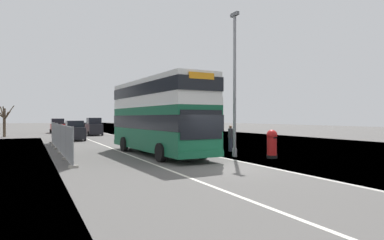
{
  "coord_description": "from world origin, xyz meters",
  "views": [
    {
      "loc": [
        -8.2,
        -13.13,
        2.35
      ],
      "look_at": [
        0.48,
        4.69,
        2.2
      ],
      "focal_mm": 31.14,
      "sensor_mm": 36.0,
      "label": 1
    }
  ],
  "objects_px": {
    "double_decker_bus": "(158,115)",
    "car_receding_far": "(58,126)",
    "roadworks_barrier": "(192,137)",
    "car_oncoming_near": "(75,131)",
    "lamppost_foreground": "(235,89)",
    "car_receding_mid": "(94,127)",
    "pedestrian_at_kerb": "(230,138)",
    "red_pillar_postbox": "(272,143)"
  },
  "relations": [
    {
      "from": "double_decker_bus",
      "to": "car_receding_far",
      "type": "height_order",
      "value": "double_decker_bus"
    },
    {
      "from": "roadworks_barrier",
      "to": "car_oncoming_near",
      "type": "bearing_deg",
      "value": 125.46
    },
    {
      "from": "double_decker_bus",
      "to": "lamppost_foreground",
      "type": "relative_size",
      "value": 1.28
    },
    {
      "from": "double_decker_bus",
      "to": "roadworks_barrier",
      "type": "distance_m",
      "value": 7.0
    },
    {
      "from": "double_decker_bus",
      "to": "roadworks_barrier",
      "type": "height_order",
      "value": "double_decker_bus"
    },
    {
      "from": "roadworks_barrier",
      "to": "car_receding_far",
      "type": "xyz_separation_m",
      "value": [
        -8.31,
        29.61,
        0.28
      ]
    },
    {
      "from": "double_decker_bus",
      "to": "car_receding_mid",
      "type": "height_order",
      "value": "double_decker_bus"
    },
    {
      "from": "double_decker_bus",
      "to": "pedestrian_at_kerb",
      "type": "height_order",
      "value": "double_decker_bus"
    },
    {
      "from": "roadworks_barrier",
      "to": "car_receding_mid",
      "type": "relative_size",
      "value": 0.41
    },
    {
      "from": "car_oncoming_near",
      "to": "car_receding_mid",
      "type": "relative_size",
      "value": 0.99
    },
    {
      "from": "double_decker_bus",
      "to": "car_oncoming_near",
      "type": "relative_size",
      "value": 2.88
    },
    {
      "from": "car_oncoming_near",
      "to": "car_receding_mid",
      "type": "height_order",
      "value": "car_receding_mid"
    },
    {
      "from": "double_decker_bus",
      "to": "lamppost_foreground",
      "type": "distance_m",
      "value": 5.07
    },
    {
      "from": "roadworks_barrier",
      "to": "lamppost_foreground",
      "type": "bearing_deg",
      "value": -97.64
    },
    {
      "from": "car_oncoming_near",
      "to": "car_receding_mid",
      "type": "bearing_deg",
      "value": 69.26
    },
    {
      "from": "roadworks_barrier",
      "to": "pedestrian_at_kerb",
      "type": "height_order",
      "value": "pedestrian_at_kerb"
    },
    {
      "from": "red_pillar_postbox",
      "to": "car_receding_mid",
      "type": "relative_size",
      "value": 0.43
    },
    {
      "from": "double_decker_bus",
      "to": "roadworks_barrier",
      "type": "relative_size",
      "value": 6.94
    },
    {
      "from": "lamppost_foreground",
      "to": "pedestrian_at_kerb",
      "type": "bearing_deg",
      "value": 61.69
    },
    {
      "from": "lamppost_foreground",
      "to": "red_pillar_postbox",
      "type": "bearing_deg",
      "value": -45.12
    },
    {
      "from": "red_pillar_postbox",
      "to": "double_decker_bus",
      "type": "bearing_deg",
      "value": 138.28
    },
    {
      "from": "lamppost_foreground",
      "to": "car_receding_mid",
      "type": "xyz_separation_m",
      "value": [
        -3.45,
        28.23,
        -2.99
      ]
    },
    {
      "from": "lamppost_foreground",
      "to": "car_receding_far",
      "type": "height_order",
      "value": "lamppost_foreground"
    },
    {
      "from": "lamppost_foreground",
      "to": "roadworks_barrier",
      "type": "height_order",
      "value": "lamppost_foreground"
    },
    {
      "from": "pedestrian_at_kerb",
      "to": "lamppost_foreground",
      "type": "bearing_deg",
      "value": -118.31
    },
    {
      "from": "lamppost_foreground",
      "to": "car_receding_mid",
      "type": "relative_size",
      "value": 2.22
    },
    {
      "from": "lamppost_foreground",
      "to": "red_pillar_postbox",
      "type": "height_order",
      "value": "lamppost_foreground"
    },
    {
      "from": "car_oncoming_near",
      "to": "roadworks_barrier",
      "type": "bearing_deg",
      "value": -54.54
    },
    {
      "from": "roadworks_barrier",
      "to": "car_receding_far",
      "type": "bearing_deg",
      "value": 105.68
    },
    {
      "from": "red_pillar_postbox",
      "to": "car_oncoming_near",
      "type": "relative_size",
      "value": 0.43
    },
    {
      "from": "roadworks_barrier",
      "to": "pedestrian_at_kerb",
      "type": "distance_m",
      "value": 5.12
    },
    {
      "from": "double_decker_bus",
      "to": "lamppost_foreground",
      "type": "height_order",
      "value": "lamppost_foreground"
    },
    {
      "from": "double_decker_bus",
      "to": "car_oncoming_near",
      "type": "distance_m",
      "value": 16.4
    },
    {
      "from": "roadworks_barrier",
      "to": "car_receding_far",
      "type": "relative_size",
      "value": 0.4
    },
    {
      "from": "lamppost_foreground",
      "to": "pedestrian_at_kerb",
      "type": "distance_m",
      "value": 4.52
    },
    {
      "from": "red_pillar_postbox",
      "to": "pedestrian_at_kerb",
      "type": "height_order",
      "value": "pedestrian_at_kerb"
    },
    {
      "from": "lamppost_foreground",
      "to": "roadworks_barrier",
      "type": "bearing_deg",
      "value": 82.36
    },
    {
      "from": "lamppost_foreground",
      "to": "pedestrian_at_kerb",
      "type": "xyz_separation_m",
      "value": [
        1.53,
        2.85,
        -3.15
      ]
    },
    {
      "from": "double_decker_bus",
      "to": "lamppost_foreground",
      "type": "xyz_separation_m",
      "value": [
        3.69,
        -3.11,
        1.57
      ]
    },
    {
      "from": "double_decker_bus",
      "to": "car_oncoming_near",
      "type": "height_order",
      "value": "double_decker_bus"
    },
    {
      "from": "lamppost_foreground",
      "to": "red_pillar_postbox",
      "type": "distance_m",
      "value": 3.84
    },
    {
      "from": "car_receding_mid",
      "to": "pedestrian_at_kerb",
      "type": "xyz_separation_m",
      "value": [
        4.98,
        -25.38,
        -0.16
      ]
    }
  ]
}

